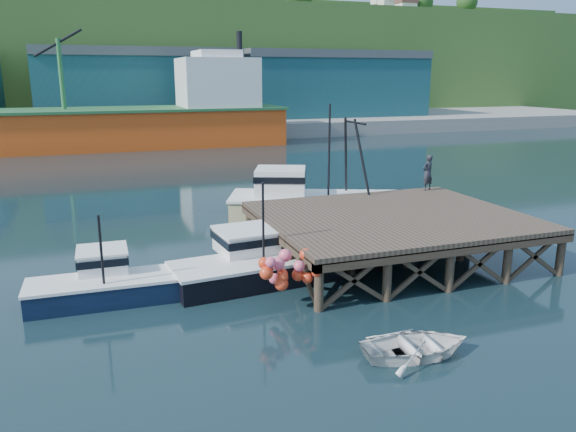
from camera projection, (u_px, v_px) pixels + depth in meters
name	position (u px, v px, depth m)	size (l,w,h in m)	color
ground	(282.00, 270.00, 25.26)	(300.00, 300.00, 0.00)	black
wharf	(394.00, 219.00, 26.41)	(12.00, 10.00, 2.62)	brown
far_quay	(138.00, 123.00, 88.92)	(160.00, 40.00, 2.00)	gray
warehouse_mid	(139.00, 89.00, 83.01)	(28.00, 16.00, 9.00)	#195253
warehouse_right	(325.00, 87.00, 92.79)	(30.00, 16.00, 9.00)	#195253
cargo_ship	(80.00, 121.00, 65.51)	(55.50, 10.00, 13.75)	#E04D15
hillside	(121.00, 62.00, 113.86)	(220.00, 50.00, 22.00)	#2D511E
boat_navy	(104.00, 282.00, 21.79)	(5.81, 3.12, 3.60)	#0D1932
boat_black	(255.00, 262.00, 23.78)	(7.39, 6.18, 4.43)	black
trawler	(317.00, 202.00, 32.27)	(11.05, 7.40, 6.98)	#CFC486
dinghy	(416.00, 345.00, 17.46)	(2.49, 3.49, 0.72)	white
dockworker	(428.00, 172.00, 31.86)	(0.74, 0.49, 2.03)	#21222A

